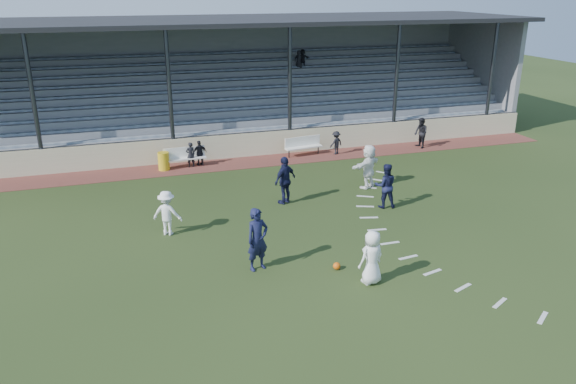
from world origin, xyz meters
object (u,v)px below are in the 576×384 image
Objects in this scene: trash_bin at (164,161)px; official at (421,133)px; football at (337,266)px; player_white_lead at (372,257)px; player_navy_lead at (258,239)px; bench_right at (303,144)px; bench_left at (185,155)px.

official reaches higher than trash_bin.
player_white_lead reaches higher than football.
player_navy_lead reaches higher than player_white_lead.
football is at bearing -37.11° from player_navy_lead.
bench_right is at bearing 46.20° from player_navy_lead.
player_navy_lead is (1.73, -10.92, 0.55)m from trash_bin.
player_white_lead is at bearing -37.84° from official.
official reaches higher than bench_left.
player_navy_lead is at bearing -88.76° from bench_left.
bench_right is 8.81× the size of football.
trash_bin is 0.51× the size of player_white_lead.
trash_bin is 0.52× the size of official.
bench_left and bench_right have the same top height.
football is 2.58m from player_navy_lead.
official is (11.83, 10.68, -0.16)m from player_navy_lead.
official is at bearing -139.85° from player_white_lead.
bench_right is at bearing 2.92° from trash_bin.
official reaches higher than bench_right.
player_navy_lead is (0.71, -11.12, 0.41)m from bench_left.
player_navy_lead is at bearing 161.27° from football.
official reaches higher than football.
bench_right is 7.11m from trash_bin.
football is at bearing -70.99° from trash_bin.
bench_right reaches higher than football.
player_white_lead reaches higher than bench_right.
official is at bearing 23.70° from player_navy_lead.
bench_right is at bearing -97.85° from official.
bench_left reaches higher than trash_bin.
bench_left is at bearing -94.52° from official.
football is at bearing -42.22° from official.
bench_left is 1.22× the size of player_white_lead.
bench_right is (6.08, 0.16, 0.00)m from bench_left.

